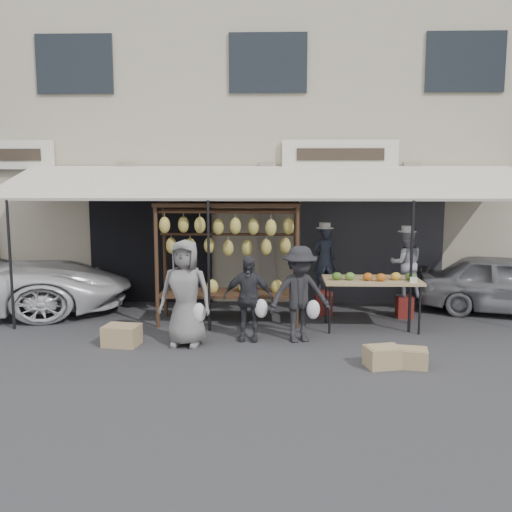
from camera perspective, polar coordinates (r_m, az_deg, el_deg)
The scene contains 16 objects.
ground_plane at distance 9.03m, azimuth 0.91°, elevation -9.46°, with size 90.00×90.00×0.00m, color #2D2D30.
shophouse at distance 15.14m, azimuth 1.29°, elevation 11.57°, with size 24.00×6.15×7.30m.
awning at distance 10.89m, azimuth 1.16°, elevation 7.29°, with size 10.00×2.35×2.92m.
banana_rack at distance 10.41m, azimuth -2.83°, elevation 1.70°, with size 2.60×0.90×2.24m.
produce_table at distance 10.29m, azimuth 11.52°, elevation -2.45°, with size 1.70×0.90×1.04m.
vendor_left at distance 11.20m, azimuth 6.85°, elevation -0.30°, with size 0.47×0.31×1.28m, color #232935.
vendor_right at distance 11.23m, azimuth 14.78°, elevation -0.71°, with size 0.62×0.48×1.28m, color #9697A5.
customer_left at distance 9.18m, azimuth -7.07°, elevation -3.70°, with size 0.84×0.55×1.72m, color slate.
customer_mid at distance 9.43m, azimuth -0.81°, elevation -4.22°, with size 0.83×0.35×1.42m, color #313237.
customer_right at distance 9.36m, azimuth 4.40°, elevation -3.83°, with size 1.02×0.59×1.59m, color black.
stool_left at distance 11.36m, azimuth 6.77°, elevation -4.65°, with size 0.33×0.33×0.46m, color maroon.
stool_right at distance 11.38m, azimuth 14.62°, elevation -4.94°, with size 0.30×0.30×0.42m, color maroon.
crate_near_a at distance 8.46m, azimuth 12.60°, elevation -9.82°, with size 0.49×0.37×0.30m, color tan.
crate_near_b at distance 8.56m, azimuth 15.26°, elevation -9.80°, with size 0.45×0.34×0.27m, color tan.
crate_far at distance 9.51m, azimuth -13.28°, elevation -7.73°, with size 0.55×0.42×0.33m, color tan.
sedan at distance 12.30m, azimuth 24.09°, elevation -2.60°, with size 1.40×3.48×1.19m, color gray.
Camera 1 is at (0.11, -8.61, 2.72)m, focal length 40.00 mm.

